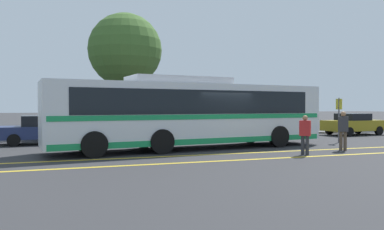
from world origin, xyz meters
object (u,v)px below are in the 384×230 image
(transit_bus, at_px, (192,112))
(parked_car_1, at_px, (43,130))
(parked_car_2, at_px, (157,128))
(tree_1, at_px, (125,50))
(parked_car_4, at_px, (354,124))
(pedestrian_1, at_px, (305,133))
(bus_stop_sign, at_px, (339,114))
(pedestrian_0, at_px, (343,128))
(parked_car_3, at_px, (267,127))

(transit_bus, height_order, parked_car_1, transit_bus)
(parked_car_2, distance_m, tree_1, 6.34)
(parked_car_4, distance_m, tree_1, 15.98)
(parked_car_2, height_order, pedestrian_1, pedestrian_1)
(parked_car_4, xyz_separation_m, bus_stop_sign, (-4.65, -4.12, 0.76))
(parked_car_1, bearing_deg, bus_stop_sign, 69.06)
(pedestrian_0, distance_m, bus_stop_sign, 3.83)
(parked_car_3, height_order, bus_stop_sign, bus_stop_sign)
(transit_bus, xyz_separation_m, parked_car_2, (-0.56, 4.62, -0.95))
(transit_bus, height_order, pedestrian_1, transit_bus)
(parked_car_2, height_order, bus_stop_sign, bus_stop_sign)
(parked_car_1, height_order, pedestrian_1, pedestrian_1)
(transit_bus, relative_size, pedestrian_0, 7.81)
(parked_car_4, xyz_separation_m, tree_1, (-14.66, 4.12, 4.83))
(parked_car_3, relative_size, pedestrian_1, 3.08)
(parked_car_2, distance_m, bus_stop_sign, 9.88)
(pedestrian_0, height_order, pedestrian_1, pedestrian_0)
(parked_car_4, relative_size, bus_stop_sign, 1.85)
(parked_car_3, height_order, tree_1, tree_1)
(transit_bus, relative_size, bus_stop_sign, 5.60)
(parked_car_3, bearing_deg, bus_stop_sign, -149.59)
(parked_car_3, relative_size, parked_car_4, 1.10)
(parked_car_2, height_order, tree_1, tree_1)
(parked_car_3, bearing_deg, parked_car_1, 89.98)
(bus_stop_sign, bearing_deg, parked_car_3, -158.75)
(parked_car_3, bearing_deg, tree_1, 62.82)
(parked_car_2, bearing_deg, tree_1, -161.92)
(parked_car_4, distance_m, pedestrian_1, 12.26)
(parked_car_2, relative_size, pedestrian_0, 2.51)
(parked_car_3, relative_size, tree_1, 0.60)
(parked_car_3, distance_m, bus_stop_sign, 4.43)
(parked_car_1, distance_m, pedestrian_1, 12.86)
(parked_car_1, relative_size, tree_1, 0.56)
(parked_car_2, relative_size, tree_1, 0.53)
(parked_car_3, height_order, parked_car_4, parked_car_4)
(parked_car_1, height_order, pedestrian_0, pedestrian_0)
(bus_stop_sign, bearing_deg, pedestrian_0, -44.43)
(parked_car_2, distance_m, parked_car_4, 13.49)
(parked_car_3, bearing_deg, transit_bus, 125.43)
(pedestrian_1, bearing_deg, parked_car_3, -65.60)
(parked_car_1, height_order, tree_1, tree_1)
(parked_car_2, xyz_separation_m, pedestrian_1, (4.09, -8.11, 0.17))
(parked_car_3, bearing_deg, pedestrian_0, -179.87)
(parked_car_4, bearing_deg, pedestrian_1, -54.76)
(parked_car_1, height_order, parked_car_2, parked_car_1)
(pedestrian_1, bearing_deg, parked_car_2, -19.50)
(parked_car_1, bearing_deg, parked_car_3, 83.18)
(parked_car_1, distance_m, pedestrian_0, 14.47)
(pedestrian_1, height_order, bus_stop_sign, bus_stop_sign)
(tree_1, bearing_deg, parked_car_3, -29.10)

